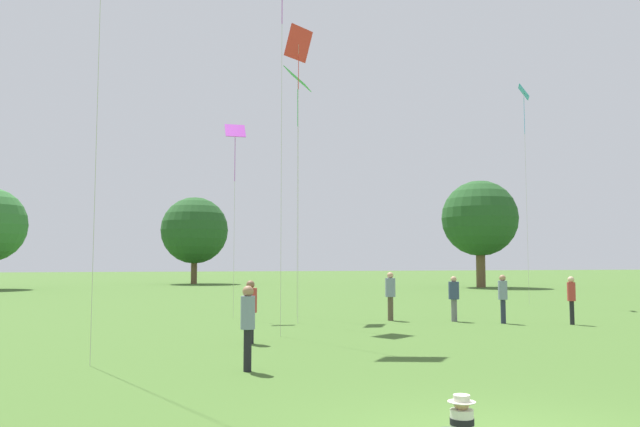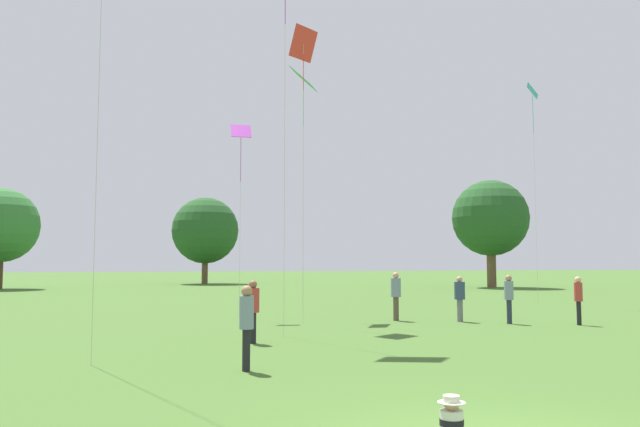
{
  "view_description": "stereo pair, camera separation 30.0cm",
  "coord_description": "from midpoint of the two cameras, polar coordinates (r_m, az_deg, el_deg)",
  "views": [
    {
      "loc": [
        -4.46,
        -6.61,
        2.2
      ],
      "look_at": [
        -0.12,
        6.97,
        3.33
      ],
      "focal_mm": 35.0,
      "sensor_mm": 36.0,
      "label": 1
    },
    {
      "loc": [
        -4.17,
        -6.7,
        2.2
      ],
      "look_at": [
        -0.12,
        6.97,
        3.33
      ],
      "focal_mm": 35.0,
      "sensor_mm": 36.0,
      "label": 2
    }
  ],
  "objects": [
    {
      "name": "person_standing_0",
      "position": [
        24.11,
        11.79,
        -7.28
      ],
      "size": [
        0.55,
        0.55,
        1.69
      ],
      "rotation": [
        0.0,
        0.0,
        2.46
      ],
      "color": "slate",
      "rests_on": "ground"
    },
    {
      "name": "person_standing_2",
      "position": [
        24.1,
        6.09,
        -7.12
      ],
      "size": [
        0.52,
        0.52,
        1.84
      ],
      "rotation": [
        0.0,
        0.0,
        0.47
      ],
      "color": "brown",
      "rests_on": "ground"
    },
    {
      "name": "person_standing_4",
      "position": [
        17.34,
        -6.89,
        -8.38
      ],
      "size": [
        0.45,
        0.45,
        1.71
      ],
      "rotation": [
        0.0,
        0.0,
        5.0
      ],
      "color": "black",
      "rests_on": "ground"
    },
    {
      "name": "kite_0",
      "position": [
        24.27,
        -2.34,
        14.75
      ],
      "size": [
        1.23,
        1.0,
        11.01
      ],
      "rotation": [
        0.0,
        0.0,
        2.93
      ],
      "color": "red",
      "rests_on": "ground"
    },
    {
      "name": "kite_7",
      "position": [
        35.53,
        17.91,
        9.74
      ],
      "size": [
        0.89,
        1.01,
        11.68
      ],
      "rotation": [
        0.0,
        0.0,
        0.23
      ],
      "color": "#339EDB",
      "rests_on": "ground"
    },
    {
      "name": "person_standing_6",
      "position": [
        23.73,
        16.02,
        -7.09
      ],
      "size": [
        0.44,
        0.44,
        1.76
      ],
      "rotation": [
        0.0,
        0.0,
        5.83
      ],
      "color": "#282D42",
      "rests_on": "ground"
    },
    {
      "name": "person_standing_5",
      "position": [
        24.07,
        21.67,
        -6.94
      ],
      "size": [
        0.4,
        0.4,
        1.71
      ],
      "rotation": [
        0.0,
        0.0,
        2.5
      ],
      "color": "black",
      "rests_on": "ground"
    },
    {
      "name": "distant_tree_2",
      "position": [
        66.29,
        -11.52,
        -1.53
      ],
      "size": [
        6.93,
        6.93,
        9.03
      ],
      "color": "brown",
      "rests_on": "ground"
    },
    {
      "name": "kite_1",
      "position": [
        25.78,
        -8.1,
        6.87
      ],
      "size": [
        0.85,
        0.61,
        7.87
      ],
      "rotation": [
        0.0,
        0.0,
        5.44
      ],
      "color": "#B738C6",
      "rests_on": "ground"
    },
    {
      "name": "distant_tree_3",
      "position": [
        57.71,
        14.26,
        -0.45
      ],
      "size": [
        6.78,
        6.78,
        9.57
      ],
      "color": "brown",
      "rests_on": "ground"
    },
    {
      "name": "person_standing_1",
      "position": [
        12.98,
        -7.29,
        -9.53
      ],
      "size": [
        0.34,
        0.34,
        1.73
      ],
      "rotation": [
        0.0,
        0.0,
        1.73
      ],
      "color": "black",
      "rests_on": "ground"
    },
    {
      "name": "seated_toddler",
      "position": [
        8.3,
        11.75,
        -18.04
      ],
      "size": [
        0.45,
        0.52,
        0.57
      ],
      "rotation": [
        0.0,
        0.0,
        -0.23
      ],
      "color": "#282D47",
      "rests_on": "ground"
    },
    {
      "name": "kite_5",
      "position": [
        26.9,
        -2.38,
        11.76
      ],
      "size": [
        1.42,
        1.53,
        10.37
      ],
      "rotation": [
        0.0,
        0.0,
        0.26
      ],
      "color": "green",
      "rests_on": "ground"
    }
  ]
}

